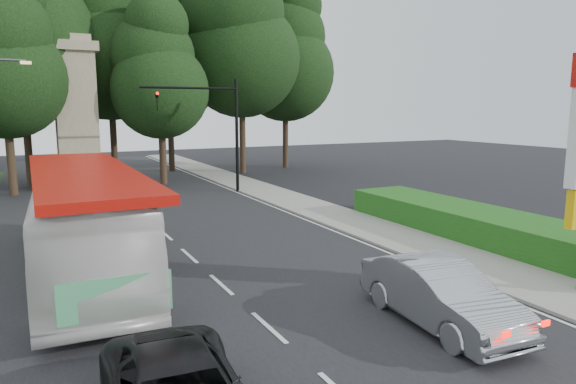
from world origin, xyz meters
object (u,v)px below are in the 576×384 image
transit_bus (86,222)px  sedan_silver (440,294)px  monument (76,113)px  traffic_signal_mast (217,120)px

transit_bus → sedan_silver: transit_bus is taller
transit_bus → sedan_silver: 11.19m
monument → sedan_silver: (5.92, -27.74, -4.30)m
monument → transit_bus: size_ratio=0.81×
monument → sedan_silver: monument is taller
traffic_signal_mast → sedan_silver: traffic_signal_mast is taller
monument → sedan_silver: bearing=-77.9°
traffic_signal_mast → sedan_silver: 22.15m
traffic_signal_mast → monument: size_ratio=0.72×
traffic_signal_mast → monument: 9.76m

